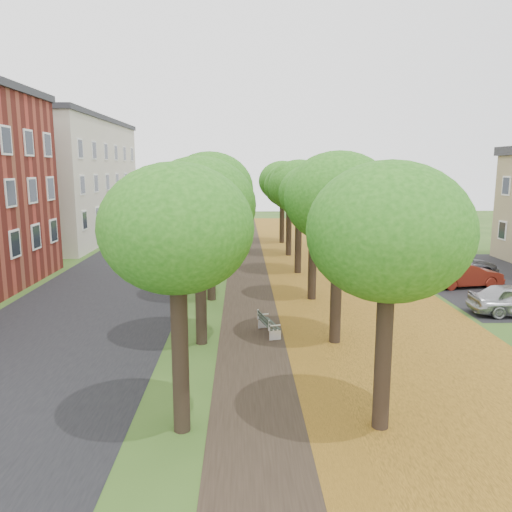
{
  "coord_description": "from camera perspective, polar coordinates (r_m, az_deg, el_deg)",
  "views": [
    {
      "loc": [
        -0.74,
        -11.13,
        6.25
      ],
      "look_at": [
        -0.14,
        9.8,
        2.5
      ],
      "focal_mm": 35.0,
      "sensor_mm": 36.0,
      "label": 1
    }
  ],
  "objects": [
    {
      "name": "building_cream",
      "position": [
        47.04,
        -22.1,
        8.15
      ],
      "size": [
        10.3,
        20.3,
        10.4
      ],
      "color": "beige",
      "rests_on": "ground"
    },
    {
      "name": "ground",
      "position": [
        12.79,
        2.0,
        -19.11
      ],
      "size": [
        120.0,
        120.0,
        0.0
      ],
      "primitive_type": "plane",
      "color": "#2D4C19",
      "rests_on": "ground"
    },
    {
      "name": "tree_row_east",
      "position": [
        26.38,
        5.68,
        7.12
      ],
      "size": [
        3.68,
        33.68,
        6.48
      ],
      "color": "black",
      "rests_on": "ground"
    },
    {
      "name": "street_asphalt",
      "position": [
        27.7,
        -15.75,
        -3.27
      ],
      "size": [
        8.0,
        70.0,
        0.01
      ],
      "primitive_type": "cube",
      "color": "black",
      "rests_on": "ground"
    },
    {
      "name": "parking_lot",
      "position": [
        31.27,
        25.51,
        -2.37
      ],
      "size": [
        9.0,
        16.0,
        0.01
      ],
      "primitive_type": "cube",
      "color": "black",
      "rests_on": "ground"
    },
    {
      "name": "tree_row_west",
      "position": [
        26.21,
        -4.87,
        7.11
      ],
      "size": [
        3.68,
        33.68,
        6.48
      ],
      "color": "black",
      "rests_on": "ground"
    },
    {
      "name": "footpath",
      "position": [
        26.88,
        -0.02,
        -3.28
      ],
      "size": [
        3.2,
        70.0,
        0.01
      ],
      "primitive_type": "cube",
      "color": "black",
      "rests_on": "ground"
    },
    {
      "name": "car_red",
      "position": [
        28.47,
        22.76,
        -2.01
      ],
      "size": [
        4.07,
        2.05,
        1.28
      ],
      "primitive_type": "imported",
      "rotation": [
        0.0,
        0.0,
        1.76
      ],
      "color": "maroon",
      "rests_on": "ground"
    },
    {
      "name": "bench",
      "position": [
        19.04,
        1.36,
        -7.78
      ],
      "size": [
        0.83,
        1.65,
        0.75
      ],
      "rotation": [
        0.0,
        0.0,
        1.82
      ],
      "color": "#2D3830",
      "rests_on": "ground"
    },
    {
      "name": "car_white",
      "position": [
        34.54,
        18.25,
        0.24
      ],
      "size": [
        4.84,
        3.47,
        1.22
      ],
      "primitive_type": "imported",
      "rotation": [
        0.0,
        0.0,
        1.94
      ],
      "color": "white",
      "rests_on": "ground"
    },
    {
      "name": "car_grey",
      "position": [
        30.89,
        21.33,
        -0.79
      ],
      "size": [
        5.51,
        2.93,
        1.52
      ],
      "primitive_type": "imported",
      "rotation": [
        0.0,
        0.0,
        1.41
      ],
      "color": "#333438",
      "rests_on": "ground"
    },
    {
      "name": "leaf_verge",
      "position": [
        27.47,
        10.48,
        -3.16
      ],
      "size": [
        7.5,
        70.0,
        0.01
      ],
      "primitive_type": "cube",
      "color": "#9F691D",
      "rests_on": "ground"
    }
  ]
}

